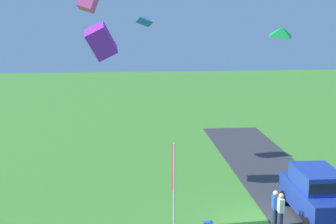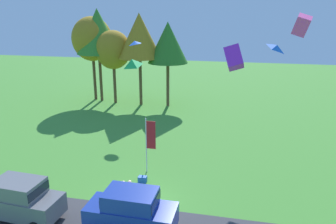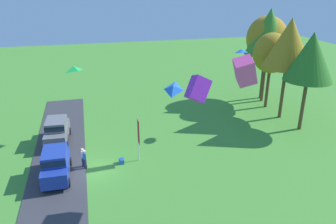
% 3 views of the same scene
% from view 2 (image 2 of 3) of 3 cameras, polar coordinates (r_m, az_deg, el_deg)
% --- Properties ---
extents(ground_plane, '(120.00, 120.00, 0.00)m').
position_cam_2_polar(ground_plane, '(20.21, -4.99, -15.69)').
color(ground_plane, '#478E33').
extents(car_suv_near_entrance, '(4.70, 2.27, 2.28)m').
position_cam_2_polar(car_suv_near_entrance, '(19.93, -24.48, -13.48)').
color(car_suv_near_entrance, slate).
rests_on(car_suv_near_entrance, ground).
extents(car_suv_far_end, '(4.63, 2.10, 2.28)m').
position_cam_2_polar(car_suv_far_end, '(17.43, -6.43, -16.55)').
color(car_suv_far_end, '#1E389E').
rests_on(car_suv_far_end, ground).
extents(person_beside_suv, '(0.36, 0.24, 1.71)m').
position_cam_2_polar(person_beside_suv, '(19.58, -7.68, -13.96)').
color(person_beside_suv, '#2D334C').
rests_on(person_beside_suv, ground).
extents(person_watching_sky, '(0.36, 0.24, 1.71)m').
position_cam_2_polar(person_watching_sky, '(19.60, -6.62, -13.88)').
color(person_watching_sky, '#2D334C').
rests_on(person_watching_sky, ground).
extents(tree_lone_near, '(4.95, 4.95, 10.44)m').
position_cam_2_polar(tree_lone_near, '(42.59, -13.09, 12.26)').
color(tree_lone_near, brown).
rests_on(tree_lone_near, ground).
extents(tree_center_back, '(5.39, 5.39, 11.37)m').
position_cam_2_polar(tree_center_back, '(41.72, -12.11, 13.55)').
color(tree_center_back, brown).
rests_on(tree_center_back, ground).
extents(tree_far_right, '(4.21, 4.21, 8.88)m').
position_cam_2_polar(tree_far_right, '(40.49, -9.54, 10.59)').
color(tree_far_right, brown).
rests_on(tree_far_right, ground).
extents(tree_far_left, '(5.14, 5.14, 10.86)m').
position_cam_2_polar(tree_far_left, '(39.01, -5.00, 13.07)').
color(tree_far_left, brown).
rests_on(tree_far_left, ground).
extents(tree_right_of_center, '(4.68, 4.68, 9.89)m').
position_cam_2_polar(tree_right_of_center, '(38.47, -0.03, 11.96)').
color(tree_right_of_center, brown).
rests_on(tree_right_of_center, ground).
extents(flag_banner, '(0.71, 0.08, 4.02)m').
position_cam_2_polar(flag_banner, '(22.66, -3.25, -4.65)').
color(flag_banner, silver).
rests_on(flag_banner, ground).
extents(cooler_box, '(0.56, 0.40, 0.40)m').
position_cam_2_polar(cooler_box, '(22.39, -4.46, -11.60)').
color(cooler_box, blue).
rests_on(cooler_box, ground).
extents(kite_delta_trailing_tail, '(1.45, 1.41, 0.60)m').
position_cam_2_polar(kite_delta_trailing_tail, '(32.84, -5.78, 11.93)').
color(kite_delta_trailing_tail, blue).
extents(kite_diamond_mid_center, '(1.21, 1.11, 0.64)m').
position_cam_2_polar(kite_diamond_mid_center, '(21.25, 18.44, 10.67)').
color(kite_diamond_mid_center, blue).
extents(kite_box_high_left, '(1.53, 1.69, 2.05)m').
position_cam_2_polar(kite_box_high_left, '(23.57, 11.39, 9.24)').
color(kite_box_high_left, purple).
extents(kite_diamond_near_flag, '(1.25, 1.32, 0.54)m').
position_cam_2_polar(kite_diamond_near_flag, '(16.80, -6.32, 8.51)').
color(kite_diamond_near_flag, green).
extents(kite_box_low_drifter, '(1.34, 1.40, 1.66)m').
position_cam_2_polar(kite_box_low_drifter, '(24.56, 22.26, 13.81)').
color(kite_box_low_drifter, '#EA4C9E').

